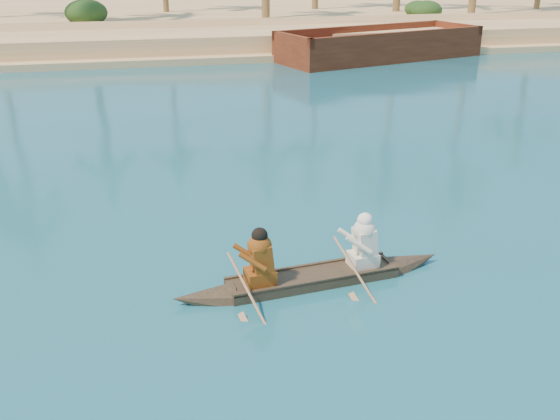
{
  "coord_description": "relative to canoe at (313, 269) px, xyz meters",
  "views": [
    {
      "loc": [
        -6.96,
        -11.57,
        5.53
      ],
      "look_at": [
        -4.37,
        -0.42,
        0.8
      ],
      "focal_mm": 40.0,
      "sensor_mm": 36.0,
      "label": 1
    }
  ],
  "objects": [
    {
      "name": "sandy_embankment",
      "position": [
        4.13,
        48.91,
        0.26
      ],
      "size": [
        150.0,
        51.0,
        1.5
      ],
      "color": "#E1BB7F",
      "rests_on": "ground"
    },
    {
      "name": "shrub_cluster",
      "position": [
        4.13,
        33.53,
        0.93
      ],
      "size": [
        100.0,
        6.0,
        2.4
      ],
      "primitive_type": null,
      "color": "#203F17",
      "rests_on": "ground"
    },
    {
      "name": "canoe",
      "position": [
        0.0,
        0.0,
        0.0
      ],
      "size": [
        5.16,
        1.22,
        1.41
      ],
      "rotation": [
        0.0,
        0.0,
        0.11
      ],
      "color": "#3F3322",
      "rests_on": "ground"
    },
    {
      "name": "barge_mid",
      "position": [
        10.73,
        24.03,
        0.41
      ],
      "size": [
        12.31,
        7.03,
        1.95
      ],
      "rotation": [
        0.0,
        0.0,
        0.29
      ],
      "color": "maroon",
      "rests_on": "ground"
    },
    {
      "name": "ground",
      "position": [
        4.13,
        2.03,
        -0.27
      ],
      "size": [
        160.0,
        160.0,
        0.0
      ],
      "primitive_type": "plane",
      "color": "navy",
      "rests_on": "ground"
    }
  ]
}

